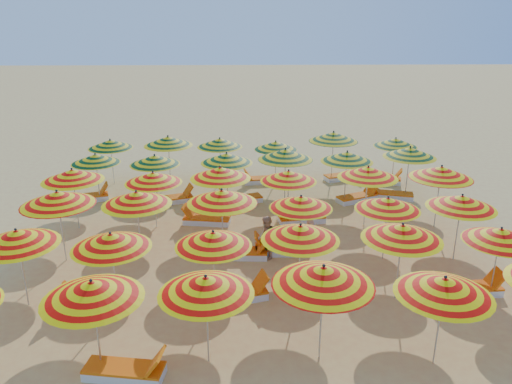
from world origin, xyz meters
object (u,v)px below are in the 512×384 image
umbrella_20 (220,173)px  lounger_3 (471,289)px  lounger_9 (173,199)px  beachgoer_a (310,221)px  umbrella_25 (155,160)px  lounger_10 (240,200)px  lounger_5 (280,249)px  umbrella_35 (395,142)px  umbrella_28 (347,157)px  lounger_11 (358,197)px  lounger_4 (242,253)px  umbrella_27 (285,154)px  lounger_12 (391,195)px  lounger_15 (383,179)px  lounger_7 (301,219)px  umbrella_32 (220,143)px  umbrella_18 (72,175)px  beachgoer_b (266,238)px  lounger_0 (127,371)px  umbrella_24 (96,159)px  lounger_1 (94,303)px  umbrella_17 (462,202)px  lounger_2 (237,295)px  umbrella_10 (402,232)px  umbrella_29 (410,152)px  umbrella_6 (17,238)px  umbrella_22 (368,172)px  umbrella_13 (137,198)px  lounger_13 (262,180)px  umbrella_33 (276,146)px  umbrella_3 (323,276)px  umbrella_23 (441,172)px  umbrella_4 (444,287)px  lounger_6 (206,220)px  umbrella_15 (301,202)px  umbrella_11 (500,235)px  umbrella_26 (227,158)px  umbrella_21 (289,176)px  umbrella_30 (110,144)px  umbrella_9 (300,233)px

umbrella_20 → lounger_3: bearing=-34.6°
lounger_9 → beachgoer_a: (5.13, -3.79, 0.61)m
umbrella_25 → lounger_10: size_ratio=1.19×
lounger_5 → umbrella_35: bearing=-127.5°
umbrella_28 → lounger_11: 1.90m
umbrella_28 → lounger_4: (-4.17, -4.73, -1.80)m
umbrella_27 → umbrella_35: umbrella_27 is taller
lounger_12 → lounger_15: 2.04m
beachgoer_a → umbrella_25: bearing=-91.2°
lounger_9 → umbrella_25: bearing=173.7°
lounger_7 → umbrella_32: bearing=-64.6°
umbrella_18 → beachgoer_b: (6.67, -2.49, -1.30)m
umbrella_35 → lounger_0: 16.05m
umbrella_24 → lounger_1: bearing=-76.0°
umbrella_17 → umbrella_18: umbrella_18 is taller
lounger_2 → beachgoer_b: beachgoer_b is taller
umbrella_10 → umbrella_29: 8.10m
umbrella_6 → beachgoer_b: size_ratio=1.93×
lounger_2 → umbrella_35: bearing=39.1°
umbrella_22 → umbrella_27: 3.57m
umbrella_35 → beachgoer_a: bearing=-126.0°
umbrella_13 → lounger_13: (4.10, 7.22, -1.85)m
lounger_2 → lounger_15: bearing=40.5°
umbrella_24 → lounger_15: umbrella_24 is taller
umbrella_33 → lounger_13: 1.74m
umbrella_3 → lounger_10: umbrella_3 is taller
umbrella_23 → lounger_13: (-6.08, 5.08, -1.92)m
umbrella_4 → lounger_15: size_ratio=1.47×
umbrella_6 → lounger_7: umbrella_6 is taller
beachgoer_a → lounger_11: bearing=178.3°
lounger_6 → umbrella_13: bearing=62.7°
umbrella_23 → lounger_1: umbrella_23 is taller
umbrella_29 → lounger_13: 6.56m
umbrella_23 → lounger_4: bearing=-162.2°
umbrella_18 → lounger_1: 5.91m
umbrella_15 → umbrella_32: (-2.82, 7.31, 0.05)m
lounger_5 → lounger_6: size_ratio=0.97×
umbrella_18 → beachgoer_b: size_ratio=1.88×
umbrella_33 → lounger_4: size_ratio=1.15×
umbrella_29 → umbrella_11: bearing=-89.8°
umbrella_3 → beachgoer_b: (-0.99, 4.86, -1.38)m
umbrella_24 → umbrella_13: bearing=-62.1°
umbrella_15 → lounger_11: 5.92m
umbrella_26 → lounger_4: size_ratio=1.24×
umbrella_15 → umbrella_18: size_ratio=0.92×
umbrella_18 → umbrella_29: umbrella_18 is taller
umbrella_15 → umbrella_21: umbrella_21 is taller
umbrella_6 → umbrella_25: umbrella_6 is taller
lounger_5 → umbrella_30: bearing=-44.8°
umbrella_9 → lounger_3: umbrella_9 is taller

